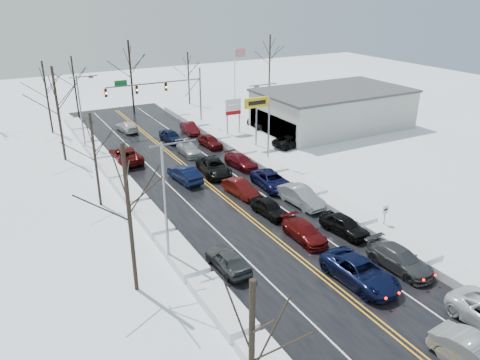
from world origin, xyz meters
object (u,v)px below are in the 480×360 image
flagpole (236,77)px  traffic_signal_mast (166,90)px  oncoming_car_0 (185,181)px  dealership_building (333,108)px  tires_plus_sign (257,106)px

flagpole → traffic_signal_mast: bearing=-170.3°
oncoming_car_0 → dealership_building: bearing=-167.3°
traffic_signal_mast → oncoming_car_0: 19.96m
tires_plus_sign → traffic_signal_mast: bearing=120.5°
tires_plus_sign → flagpole: 14.79m
oncoming_car_0 → traffic_signal_mast: bearing=-111.2°
traffic_signal_mast → tires_plus_sign: traffic_signal_mast is taller
traffic_signal_mast → flagpole: bearing=9.7°
traffic_signal_mast → dealership_building: size_ratio=0.65×
tires_plus_sign → oncoming_car_0: tires_plus_sign is taller
dealership_building → flagpole: bearing=126.3°
tires_plus_sign → flagpole: size_ratio=0.60×
flagpole → oncoming_car_0: (-16.86, -20.51, -5.93)m
traffic_signal_mast → oncoming_car_0: (-5.13, -18.50, -5.48)m
traffic_signal_mast → flagpole: 11.90m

